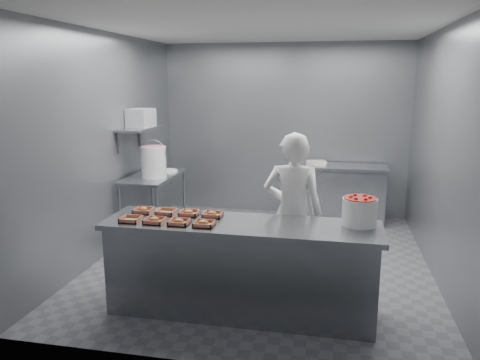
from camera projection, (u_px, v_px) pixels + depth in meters
name	position (u px, v px, depth m)	size (l,w,h in m)	color
floor	(262.00, 260.00, 5.85)	(4.50, 4.50, 0.00)	#4C4C51
ceiling	(265.00, 26.00, 5.27)	(4.50, 4.50, 0.00)	white
wall_back	(284.00, 130.00, 7.71)	(4.00, 0.04, 2.80)	slate
wall_left	(108.00, 145.00, 5.95)	(0.04, 4.50, 2.80)	slate
wall_right	(442.00, 155.00, 5.17)	(0.04, 4.50, 2.80)	slate
service_counter	(241.00, 268.00, 4.46)	(2.60, 0.70, 0.90)	slate
prep_table	(154.00, 196.00, 6.63)	(0.60, 1.20, 0.90)	slate
back_counter	(337.00, 193.00, 7.40)	(1.50, 0.60, 0.90)	slate
wall_shelf	(140.00, 129.00, 6.46)	(0.35, 0.90, 0.03)	slate
tray_0	(131.00, 219.00, 4.42)	(0.19, 0.18, 0.04)	tan
tray_1	(155.00, 220.00, 4.37)	(0.19, 0.18, 0.06)	tan
tray_2	(179.00, 222.00, 4.33)	(0.19, 0.18, 0.06)	tan
tray_3	(204.00, 223.00, 4.28)	(0.19, 0.18, 0.06)	tan
tray_4	(144.00, 210.00, 4.71)	(0.19, 0.18, 0.06)	tan
tray_5	(166.00, 212.00, 4.67)	(0.19, 0.18, 0.04)	tan
tray_6	(189.00, 213.00, 4.62)	(0.19, 0.18, 0.06)	tan
tray_7	(213.00, 214.00, 4.57)	(0.19, 0.18, 0.06)	tan
worker	(293.00, 213.00, 4.87)	(0.62, 0.41, 1.70)	white
strawberry_tub	(360.00, 210.00, 4.27)	(0.31, 0.31, 0.26)	white
glaze_bucket	(154.00, 161.00, 6.37)	(0.35, 0.34, 0.52)	white
bucket_lid	(166.00, 171.00, 6.79)	(0.32, 0.32, 0.02)	white
rag	(168.00, 172.00, 6.74)	(0.15, 0.13, 0.02)	#CCB28C
appliance	(141.00, 118.00, 6.48)	(0.30, 0.34, 0.26)	gray
paper_stack	(316.00, 163.00, 7.37)	(0.30, 0.22, 0.06)	silver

